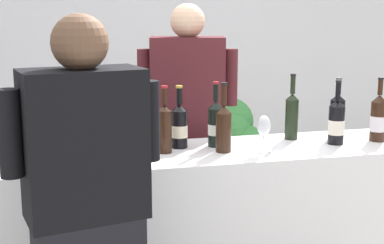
# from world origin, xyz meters

# --- Properties ---
(wall_back) EXTENTS (8.00, 0.10, 2.80)m
(wall_back) POSITION_xyz_m (0.00, 2.60, 1.40)
(wall_back) COLOR white
(wall_back) RESTS_ON ground_plane
(counter) EXTENTS (2.23, 0.54, 0.94)m
(counter) POSITION_xyz_m (0.00, 0.00, 0.47)
(counter) COLOR white
(counter) RESTS_ON ground_plane
(wine_bottle_0) EXTENTS (0.08, 0.08, 0.34)m
(wine_bottle_0) POSITION_xyz_m (0.90, -0.02, 1.06)
(wine_bottle_0) COLOR black
(wine_bottle_0) RESTS_ON counter
(wine_bottle_1) EXTENTS (0.09, 0.09, 0.32)m
(wine_bottle_1) POSITION_xyz_m (-0.17, 0.09, 1.05)
(wine_bottle_1) COLOR black
(wine_bottle_1) RESTS_ON counter
(wine_bottle_2) EXTENTS (0.08, 0.08, 0.33)m
(wine_bottle_2) POSITION_xyz_m (-0.43, 0.05, 1.06)
(wine_bottle_2) COLOR black
(wine_bottle_2) RESTS_ON counter
(wine_bottle_3) EXTENTS (0.08, 0.08, 0.34)m
(wine_bottle_3) POSITION_xyz_m (-0.61, -0.05, 1.06)
(wine_bottle_3) COLOR black
(wine_bottle_3) RESTS_ON counter
(wine_bottle_4) EXTENTS (0.07, 0.07, 0.36)m
(wine_bottle_4) POSITION_xyz_m (0.47, 0.13, 1.08)
(wine_bottle_4) COLOR black
(wine_bottle_4) RESTS_ON counter
(wine_bottle_5) EXTENTS (0.08, 0.08, 0.34)m
(wine_bottle_5) POSITION_xyz_m (0.65, -0.03, 1.06)
(wine_bottle_5) COLOR black
(wine_bottle_5) RESTS_ON counter
(wine_bottle_6) EXTENTS (0.07, 0.07, 0.33)m
(wine_bottle_6) POSITION_xyz_m (-0.26, 0.01, 1.07)
(wine_bottle_6) COLOR black
(wine_bottle_6) RESTS_ON counter
(wine_bottle_7) EXTENTS (0.08, 0.08, 0.34)m
(wine_bottle_7) POSITION_xyz_m (0.02, 0.07, 1.06)
(wine_bottle_7) COLOR black
(wine_bottle_7) RESTS_ON counter
(wine_bottle_8) EXTENTS (0.07, 0.07, 0.31)m
(wine_bottle_8) POSITION_xyz_m (-0.76, -0.11, 1.05)
(wine_bottle_8) COLOR black
(wine_bottle_8) RESTS_ON counter
(wine_bottle_9) EXTENTS (0.08, 0.08, 0.32)m
(wine_bottle_9) POSITION_xyz_m (-0.58, 0.08, 1.06)
(wine_bottle_9) COLOR black
(wine_bottle_9) RESTS_ON counter
(wine_bottle_10) EXTENTS (0.08, 0.08, 0.34)m
(wine_bottle_10) POSITION_xyz_m (0.70, 0.06, 1.06)
(wine_bottle_10) COLOR black
(wine_bottle_10) RESTS_ON counter
(wine_bottle_11) EXTENTS (0.08, 0.08, 0.35)m
(wine_bottle_11) POSITION_xyz_m (0.03, -0.04, 1.07)
(wine_bottle_11) COLOR black
(wine_bottle_11) RESTS_ON counter
(wine_glass) EXTENTS (0.07, 0.07, 0.19)m
(wine_glass) POSITION_xyz_m (0.21, -0.11, 1.07)
(wine_glass) COLOR silver
(wine_glass) RESTS_ON counter
(ice_bucket) EXTENTS (0.20, 0.20, 0.23)m
(ice_bucket) POSITION_xyz_m (-0.89, 0.06, 1.06)
(ice_bucket) COLOR silver
(ice_bucket) RESTS_ON counter
(person_server) EXTENTS (0.58, 0.33, 1.67)m
(person_server) POSITION_xyz_m (-0.02, 0.54, 0.82)
(person_server) COLOR black
(person_server) RESTS_ON ground_plane
(person_guest) EXTENTS (0.58, 0.32, 1.62)m
(person_guest) POSITION_xyz_m (-0.68, -0.61, 0.79)
(person_guest) COLOR black
(person_guest) RESTS_ON ground_plane
(potted_shrub) EXTENTS (0.49, 0.57, 0.98)m
(potted_shrub) POSITION_xyz_m (0.55, 1.25, 0.59)
(potted_shrub) COLOR brown
(potted_shrub) RESTS_ON ground_plane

